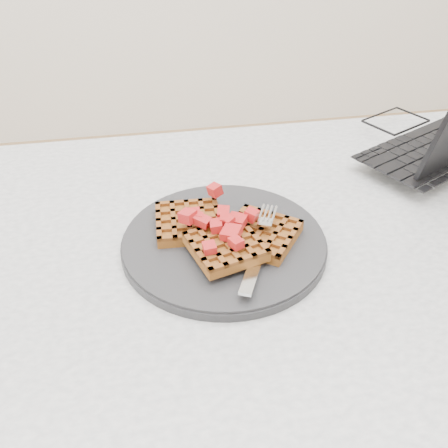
% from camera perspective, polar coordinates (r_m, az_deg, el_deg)
% --- Properties ---
extents(table, '(1.20, 0.80, 0.75)m').
position_cam_1_polar(table, '(0.80, 10.57, -8.80)').
color(table, silver).
rests_on(table, ground).
extents(plate, '(0.29, 0.29, 0.02)m').
position_cam_1_polar(plate, '(0.70, 0.00, -2.12)').
color(plate, black).
rests_on(plate, table).
extents(waffles, '(0.21, 0.18, 0.03)m').
position_cam_1_polar(waffles, '(0.68, 0.07, -1.05)').
color(waffles, brown).
rests_on(waffles, plate).
extents(strawberry_pile, '(0.15, 0.15, 0.02)m').
position_cam_1_polar(strawberry_pile, '(0.67, 0.00, 0.97)').
color(strawberry_pile, '#940003').
rests_on(strawberry_pile, waffles).
extents(fork, '(0.10, 0.17, 0.02)m').
position_cam_1_polar(fork, '(0.66, 4.14, -2.72)').
color(fork, silver).
rests_on(fork, plate).
extents(laptop, '(0.43, 0.40, 0.25)m').
position_cam_1_polar(laptop, '(1.01, 23.17, 9.74)').
color(laptop, black).
rests_on(laptop, table).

